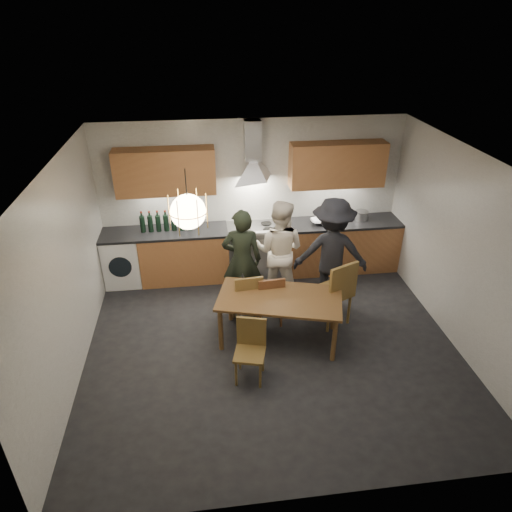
{
  "coord_description": "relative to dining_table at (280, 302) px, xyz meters",
  "views": [
    {
      "loc": [
        -0.84,
        -4.86,
        4.14
      ],
      "look_at": [
        -0.17,
        0.4,
        1.2
      ],
      "focal_mm": 32.0,
      "sensor_mm": 36.0,
      "label": 1
    }
  ],
  "objects": [
    {
      "name": "dining_table",
      "position": [
        0.0,
        0.0,
        0.0
      ],
      "size": [
        1.81,
        1.24,
        0.7
      ],
      "rotation": [
        0.0,
        0.0,
        -0.27
      ],
      "color": "brown",
      "rests_on": "ground"
    },
    {
      "name": "person_right",
      "position": [
        0.93,
        0.83,
        0.25
      ],
      "size": [
        1.22,
        0.84,
        1.73
      ],
      "primitive_type": "imported",
      "rotation": [
        0.0,
        0.0,
        2.96
      ],
      "color": "black",
      "rests_on": "ground"
    },
    {
      "name": "chair_back_right",
      "position": [
        0.86,
        0.23,
        -0.01
      ],
      "size": [
        0.63,
        0.63,
        1.05
      ],
      "rotation": [
        0.0,
        0.0,
        3.57
      ],
      "color": "brown",
      "rests_on": "ground"
    },
    {
      "name": "chair_front",
      "position": [
        -0.47,
        -0.65,
        -0.15
      ],
      "size": [
        0.45,
        0.45,
        0.81
      ],
      "rotation": [
        0.0,
        0.0,
        -0.26
      ],
      "color": "brown",
      "rests_on": "ground"
    },
    {
      "name": "wall_fixtures",
      "position": [
        -0.12,
        1.94,
        1.26
      ],
      "size": [
        4.3,
        0.54,
        1.1
      ],
      "color": "#B77946",
      "rests_on": "ground"
    },
    {
      "name": "person_mid",
      "position": [
        0.18,
        1.09,
        0.2
      ],
      "size": [
        0.98,
        0.89,
        1.63
      ],
      "primitive_type": "imported",
      "rotation": [
        0.0,
        0.0,
        2.71
      ],
      "color": "white",
      "rests_on": "ground"
    },
    {
      "name": "chair_back_left",
      "position": [
        -0.4,
        0.34,
        -0.11
      ],
      "size": [
        0.43,
        0.43,
        0.88
      ],
      "rotation": [
        0.0,
        0.0,
        3.24
      ],
      "color": "brown",
      "rests_on": "ground"
    },
    {
      "name": "counter_run",
      "position": [
        -0.09,
        1.82,
        -0.16
      ],
      "size": [
        5.0,
        0.62,
        0.9
      ],
      "color": "#C27F4A",
      "rests_on": "ground"
    },
    {
      "name": "person_left",
      "position": [
        -0.42,
        0.87,
        0.19
      ],
      "size": [
        0.63,
        0.44,
        1.62
      ],
      "primitive_type": "imported",
      "rotation": [
        0.0,
        0.0,
        3.04
      ],
      "color": "black",
      "rests_on": "ground"
    },
    {
      "name": "stock_pot",
      "position": [
        1.73,
        1.86,
        0.36
      ],
      "size": [
        0.25,
        0.25,
        0.15
      ],
      "primitive_type": "cylinder",
      "rotation": [
        0.0,
        0.0,
        0.22
      ],
      "color": "#B5B5B9",
      "rests_on": "counter_run"
    },
    {
      "name": "chair_back_mid",
      "position": [
        -0.08,
        0.33,
        -0.14
      ],
      "size": [
        0.4,
        0.4,
        0.83
      ],
      "rotation": [
        0.0,
        0.0,
        3.21
      ],
      "color": "brown",
      "rests_on": "ground"
    },
    {
      "name": "mixing_bowl",
      "position": [
        0.97,
        1.8,
        0.32
      ],
      "size": [
        0.3,
        0.3,
        0.07
      ],
      "primitive_type": "imported",
      "rotation": [
        0.0,
        0.0,
        0.08
      ],
      "color": "#BBBABE",
      "rests_on": "counter_run"
    },
    {
      "name": "room_shell",
      "position": [
        -0.12,
        -0.13,
        1.09
      ],
      "size": [
        5.02,
        4.52,
        2.61
      ],
      "color": "silver",
      "rests_on": "ground"
    },
    {
      "name": "wine_bottles",
      "position": [
        -1.55,
        1.85,
        0.46
      ],
      "size": [
        0.83,
        0.08,
        0.35
      ],
      "color": "black",
      "rests_on": "counter_run"
    },
    {
      "name": "ground",
      "position": [
        -0.12,
        -0.13,
        -0.62
      ],
      "size": [
        5.0,
        5.0,
        0.0
      ],
      "primitive_type": "plane",
      "color": "black",
      "rests_on": "ground"
    },
    {
      "name": "range_stove",
      "position": [
        -0.12,
        1.81,
        -0.17
      ],
      "size": [
        0.9,
        0.6,
        0.92
      ],
      "color": "silver",
      "rests_on": "ground"
    },
    {
      "name": "pendant_lamp",
      "position": [
        -1.12,
        -0.23,
        1.49
      ],
      "size": [
        0.43,
        0.43,
        0.7
      ],
      "color": "black",
      "rests_on": "ground"
    }
  ]
}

